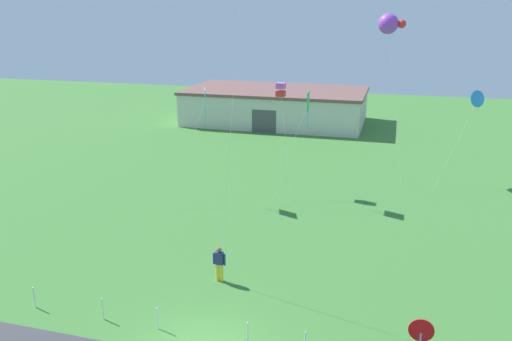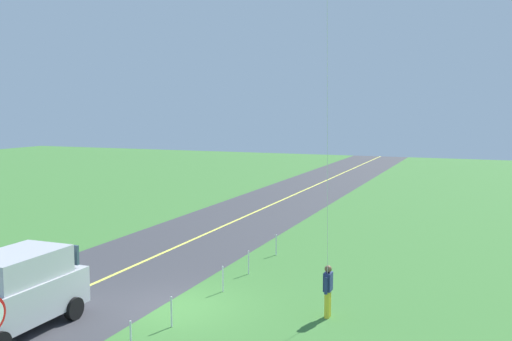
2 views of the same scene
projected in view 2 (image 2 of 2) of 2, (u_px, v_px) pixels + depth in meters
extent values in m
cube|color=#3D7533|center=(177.00, 309.00, 18.38)|extent=(120.00, 120.00, 0.10)
cube|color=#38383D|center=(74.00, 292.00, 19.86)|extent=(120.00, 7.00, 0.00)
cube|color=#E5E04C|center=(74.00, 292.00, 19.86)|extent=(120.00, 0.16, 0.00)
cube|color=#B7B7BC|center=(12.00, 301.00, 16.24)|extent=(4.40, 1.90, 1.10)
cube|color=#B7B7BC|center=(17.00, 266.00, 16.37)|extent=(2.73, 1.75, 0.80)
cube|color=#334756|center=(57.00, 253.00, 17.87)|extent=(0.10, 1.62, 0.60)
cylinder|color=black|center=(74.00, 308.00, 17.27)|extent=(0.68, 0.22, 0.68)
cylinder|color=black|center=(24.00, 301.00, 17.97)|extent=(0.68, 0.22, 0.68)
cylinder|color=yellow|center=(328.00, 303.00, 17.55)|extent=(0.16, 0.16, 0.82)
cylinder|color=yellow|center=(327.00, 305.00, 17.38)|extent=(0.16, 0.16, 0.82)
cube|color=navy|center=(328.00, 282.00, 17.39)|extent=(0.36, 0.22, 0.56)
cylinder|color=navy|center=(330.00, 281.00, 17.62)|extent=(0.10, 0.10, 0.52)
cylinder|color=navy|center=(326.00, 286.00, 17.18)|extent=(0.10, 0.10, 0.52)
sphere|color=brown|center=(328.00, 269.00, 17.35)|extent=(0.22, 0.22, 0.22)
cylinder|color=silver|center=(327.00, 48.00, 15.99)|extent=(1.39, 0.15, 15.90)
cylinder|color=silver|center=(276.00, 245.00, 24.82)|extent=(0.05, 0.05, 0.90)
cylinder|color=silver|center=(249.00, 262.00, 21.99)|extent=(0.05, 0.05, 0.90)
cylinder|color=silver|center=(223.00, 279.00, 19.88)|extent=(0.05, 0.05, 0.90)
cylinder|color=silver|center=(171.00, 312.00, 16.67)|extent=(0.05, 0.05, 0.90)
cylinder|color=silver|center=(131.00, 338.00, 14.79)|extent=(0.05, 0.05, 0.90)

